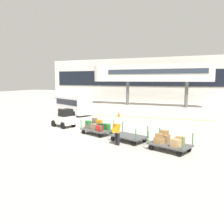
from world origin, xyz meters
The scene contains 11 objects.
ground_plane centered at (0.00, 0.00, 0.00)m, with size 120.00×120.00×0.00m, color #B2ADA0.
apron_lead_line centered at (1.02, 8.52, 0.00)m, with size 14.47×0.20×0.01m, color yellow.
terminal_building centered at (0.00, 25.98, 3.96)m, with size 45.22×2.51×7.91m.
jet_bridge centered at (-1.87, 19.99, 5.04)m, with size 18.72×3.00×6.39m.
baggage_tug centered at (-3.76, 0.87, 0.75)m, with size 2.34×1.78×1.58m.
baggage_cart_lead centered at (0.16, -0.46, 0.54)m, with size 3.07×2.07×1.14m.
baggage_cart_middle centered at (3.00, -1.46, 0.35)m, with size 3.07×2.07×1.10m.
baggage_cart_tail centered at (5.80, -2.40, 0.53)m, with size 3.07×2.07×1.10m.
baggage_handler centered at (2.62, -2.62, 0.87)m, with size 0.50×0.51×1.56m.
shuttle_van centered at (-6.86, 7.24, 1.23)m, with size 5.15×3.74×2.10m.
safety_cone_near centered at (-1.47, 7.99, 0.28)m, with size 0.36×0.36×0.55m, color #EA590F.
Camera 1 is at (7.93, -15.57, 4.04)m, focal length 37.18 mm.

